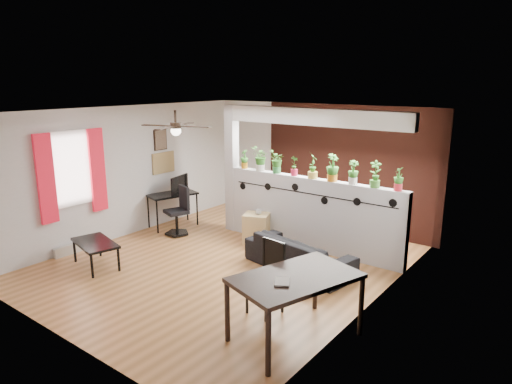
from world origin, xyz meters
name	(u,v)px	position (x,y,z in m)	size (l,w,h in m)	color
room_shell	(225,190)	(0.00, 0.00, 1.30)	(6.30, 7.10, 2.90)	#986032
partition_wall	(311,214)	(0.80, 1.50, 0.68)	(3.60, 0.18, 1.35)	#BCBCC1
ceiling_header	(314,117)	(0.80, 1.50, 2.45)	(3.60, 0.18, 0.30)	white
pier_column	(232,169)	(-1.11, 1.50, 1.30)	(0.22, 0.20, 2.60)	#BCBCC1
brick_panel	(349,169)	(0.80, 2.97, 1.30)	(3.90, 0.05, 2.60)	#A2402F
vine_decal	(309,194)	(0.80, 1.40, 1.08)	(3.31, 0.01, 0.30)	black
window_assembly	(72,171)	(-2.56, -1.20, 1.51)	(0.09, 1.30, 1.55)	white
baseboard_heater	(80,246)	(-2.54, -1.20, 0.09)	(0.08, 1.00, 0.18)	beige
corkboard	(163,163)	(-2.58, 0.95, 1.35)	(0.03, 0.60, 0.45)	olive
framed_art	(160,140)	(-2.58, 0.90, 1.85)	(0.03, 0.34, 0.44)	#8C7259
ceiling_fan	(176,127)	(-0.80, -0.30, 2.31)	(1.19, 1.19, 0.43)	black
potted_plant_0	(244,158)	(-0.78, 1.50, 1.55)	(0.23, 0.22, 0.38)	orange
potted_plant_1	(260,158)	(-0.39, 1.50, 1.60)	(0.21, 0.26, 0.47)	silver
potted_plant_2	(277,161)	(0.01, 1.50, 1.58)	(0.23, 0.26, 0.44)	#2E7F3B
potted_plant_3	(294,165)	(0.40, 1.50, 1.55)	(0.19, 0.15, 0.37)	#CE2146
potted_plant_4	(313,165)	(0.80, 1.50, 1.60)	(0.30, 0.32, 0.48)	gold
potted_plant_5	(333,167)	(1.20, 1.50, 1.60)	(0.27, 0.30, 0.48)	orange
potted_plant_6	(353,172)	(1.59, 1.50, 1.57)	(0.26, 0.26, 0.41)	white
potted_plant_7	(375,173)	(1.98, 1.50, 1.59)	(0.29, 0.27, 0.45)	#4B9636
potted_plant_8	(399,178)	(2.38, 1.50, 1.56)	(0.17, 0.20, 0.39)	red
sofa	(299,254)	(1.14, 0.55, 0.26)	(1.81, 0.71, 0.53)	black
cube_shelf	(256,228)	(-0.22, 1.16, 0.29)	(0.47, 0.42, 0.57)	tan
cup	(259,212)	(-0.17, 1.16, 0.62)	(0.12, 0.12, 0.09)	gray
computer_desk	(172,197)	(-2.25, 0.87, 0.66)	(0.79, 1.12, 0.73)	black
monitor	(177,188)	(-2.25, 1.02, 0.83)	(0.06, 0.36, 0.20)	black
office_chair	(179,214)	(-1.75, 0.58, 0.43)	(0.52, 0.53, 0.98)	black
dining_table	(296,283)	(2.21, -1.27, 0.73)	(1.33, 1.70, 0.82)	black
book	(274,281)	(2.11, -1.57, 0.83)	(0.17, 0.23, 0.02)	gray
folding_chair	(269,270)	(1.56, -0.90, 0.59)	(0.44, 0.44, 1.00)	black
coffee_table	(95,245)	(-1.66, -1.43, 0.39)	(1.04, 0.74, 0.44)	black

